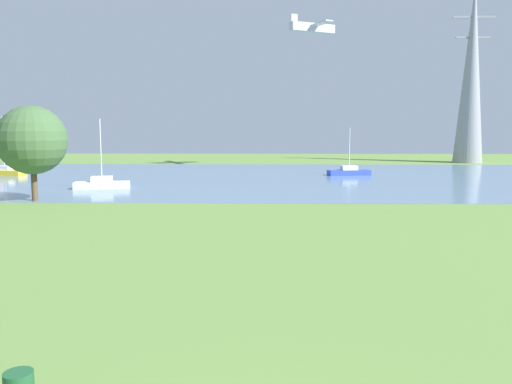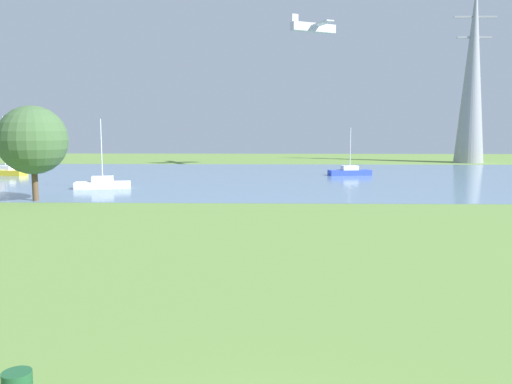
{
  "view_description": "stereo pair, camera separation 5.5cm",
  "coord_description": "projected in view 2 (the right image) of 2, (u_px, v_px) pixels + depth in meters",
  "views": [
    {
      "loc": [
        0.25,
        -7.11,
        5.42
      ],
      "look_at": [
        -0.3,
        16.46,
        2.5
      ],
      "focal_mm": 36.62,
      "sensor_mm": 36.0,
      "label": 1
    },
    {
      "loc": [
        0.3,
        -7.11,
        5.42
      ],
      "look_at": [
        -0.3,
        16.46,
        2.5
      ],
      "focal_mm": 36.62,
      "sensor_mm": 36.0,
      "label": 2
    }
  ],
  "objects": [
    {
      "name": "ground_plane",
      "position": [
        264.0,
        224.0,
        29.55
      ],
      "size": [
        160.0,
        160.0,
        0.0
      ],
      "primitive_type": "plane",
      "color": "olive"
    },
    {
      "name": "water_surface",
      "position": [
        266.0,
        177.0,
        57.33
      ],
      "size": [
        140.0,
        40.0,
        0.02
      ],
      "primitive_type": "cube",
      "color": "slate",
      "rests_on": "ground"
    },
    {
      "name": "sailboat_yellow",
      "position": [
        6.0,
        171.0,
        59.41
      ],
      "size": [
        5.02,
        2.6,
        6.66
      ],
      "color": "yellow",
      "rests_on": "water_surface"
    },
    {
      "name": "sailboat_blue",
      "position": [
        350.0,
        172.0,
        59.42
      ],
      "size": [
        5.0,
        2.4,
        5.4
      ],
      "color": "blue",
      "rests_on": "water_surface"
    },
    {
      "name": "sailboat_white",
      "position": [
        103.0,
        184.0,
        46.55
      ],
      "size": [
        5.0,
        2.42,
        6.17
      ],
      "color": "white",
      "rests_on": "water_surface"
    },
    {
      "name": "tree_east_near",
      "position": [
        33.0,
        140.0,
        38.33
      ],
      "size": [
        5.06,
        5.06,
        7.04
      ],
      "color": "brown",
      "rests_on": "ground"
    },
    {
      "name": "electricity_pylon",
      "position": [
        473.0,
        73.0,
        79.49
      ],
      "size": [
        6.4,
        4.4,
        27.46
      ],
      "color": "gray",
      "rests_on": "ground"
    },
    {
      "name": "light_aircraft",
      "position": [
        313.0,
        27.0,
        68.94
      ],
      "size": [
        6.24,
        8.03,
        2.1
      ],
      "color": "silver"
    }
  ]
}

